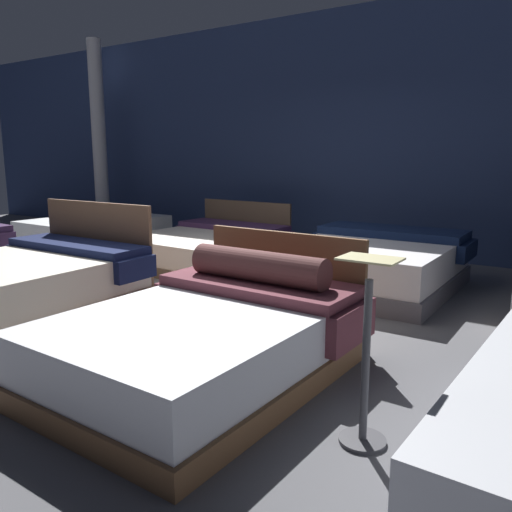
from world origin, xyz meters
TOP-DOWN VIEW (x-y plane):
  - ground_plane at (0.00, 0.00)m, footprint 18.00×18.00m
  - showroom_back_wall at (0.00, 3.38)m, footprint 18.00×0.06m
  - bed_1 at (-1.15, -1.34)m, footprint 1.72×2.16m
  - bed_2 at (1.13, -1.34)m, footprint 1.59×2.07m
  - bed_4 at (-3.41, 1.45)m, footprint 1.51×2.05m
  - bed_5 at (-1.19, 1.46)m, footprint 1.77×2.02m
  - bed_6 at (1.18, 1.43)m, footprint 1.78×1.93m
  - price_sign at (2.30, -1.58)m, footprint 0.28×0.24m
  - support_pillar at (-4.76, 2.74)m, footprint 0.26×0.26m

SIDE VIEW (x-z plane):
  - ground_plane at x=0.00m, z-range -0.02..0.00m
  - bed_5 at x=-1.19m, z-range -0.17..0.60m
  - bed_4 at x=-3.41m, z-range 0.00..0.45m
  - bed_2 at x=1.13m, z-range -0.16..0.68m
  - bed_1 at x=-1.15m, z-range -0.21..0.74m
  - bed_6 at x=1.18m, z-range -0.03..0.56m
  - price_sign at x=2.30m, z-range -0.11..0.84m
  - showroom_back_wall at x=0.00m, z-range 0.00..3.50m
  - support_pillar at x=-4.76m, z-range 0.00..3.50m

